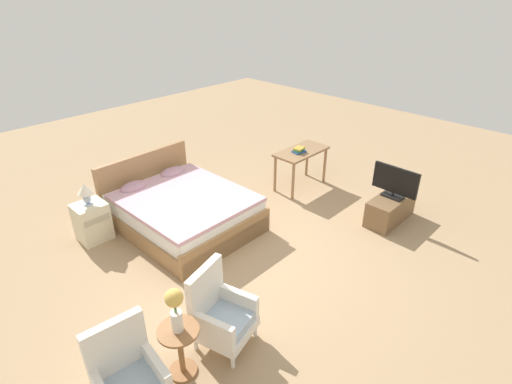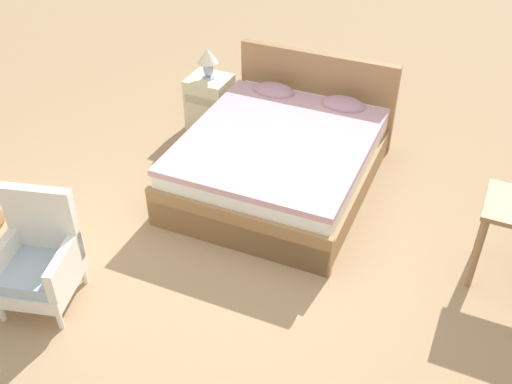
% 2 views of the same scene
% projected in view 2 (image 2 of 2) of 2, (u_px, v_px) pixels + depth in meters
% --- Properties ---
extents(ground_plane, '(16.00, 16.00, 0.00)m').
position_uv_depth(ground_plane, '(256.00, 264.00, 4.96)').
color(ground_plane, '#A38460').
extents(bed, '(1.71, 2.11, 0.96)m').
position_uv_depth(bed, '(282.00, 156.00, 5.71)').
color(bed, '#997047').
rests_on(bed, ground_plane).
extents(armchair_by_window_right, '(0.66, 0.66, 0.92)m').
position_uv_depth(armchair_by_window_right, '(39.00, 260.00, 4.46)').
color(armchair_by_window_right, white).
rests_on(armchair_by_window_right, ground_plane).
extents(nightstand, '(0.44, 0.41, 0.59)m').
position_uv_depth(nightstand, '(210.00, 102.00, 6.57)').
color(nightstand, beige).
rests_on(nightstand, ground_plane).
extents(table_lamp, '(0.22, 0.22, 0.33)m').
position_uv_depth(table_lamp, '(208.00, 59.00, 6.26)').
color(table_lamp, '#9EADC6').
rests_on(table_lamp, nightstand).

